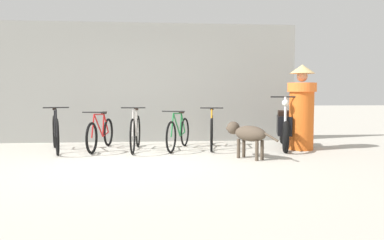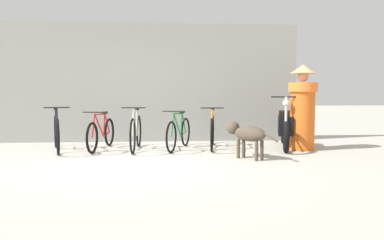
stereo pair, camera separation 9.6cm
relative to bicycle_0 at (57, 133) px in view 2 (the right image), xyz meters
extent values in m
plane|color=#B7B2A5|center=(1.57, -1.50, -0.37)|extent=(60.00, 60.00, 0.00)
cube|color=gray|center=(1.57, 1.47, 1.03)|extent=(7.49, 0.20, 2.79)
torus|color=black|center=(0.17, -0.52, -0.03)|extent=(0.25, 0.66, 0.68)
torus|color=black|center=(-0.17, 0.51, -0.03)|extent=(0.25, 0.66, 0.68)
cylinder|color=black|center=(0.04, -0.12, 0.20)|extent=(0.19, 0.52, 0.57)
cylinder|color=black|center=(-0.06, 0.18, 0.18)|extent=(0.07, 0.14, 0.52)
cylinder|color=black|center=(0.02, -0.07, 0.45)|extent=(0.22, 0.60, 0.06)
cylinder|color=black|center=(-0.10, 0.32, -0.05)|extent=(0.15, 0.40, 0.08)
cylinder|color=black|center=(-0.12, 0.37, 0.21)|extent=(0.13, 0.31, 0.48)
cylinder|color=black|center=(0.14, -0.44, 0.22)|extent=(0.08, 0.19, 0.51)
cube|color=black|center=(-0.07, 0.23, 0.47)|extent=(0.12, 0.19, 0.05)
cylinder|color=black|center=(0.12, -0.36, 0.51)|extent=(0.45, 0.16, 0.02)
torus|color=black|center=(0.76, -0.38, -0.07)|extent=(0.14, 0.61, 0.61)
torus|color=black|center=(0.93, 0.69, -0.07)|extent=(0.14, 0.61, 0.61)
cylinder|color=red|center=(0.83, 0.04, 0.13)|extent=(0.11, 0.53, 0.50)
cylinder|color=red|center=(0.87, 0.34, 0.12)|extent=(0.05, 0.14, 0.46)
cylinder|color=red|center=(0.84, 0.09, 0.36)|extent=(0.12, 0.62, 0.06)
cylinder|color=red|center=(0.90, 0.49, -0.09)|extent=(0.09, 0.41, 0.07)
cylinder|color=red|center=(0.91, 0.55, 0.14)|extent=(0.08, 0.32, 0.42)
cylinder|color=red|center=(0.78, -0.30, 0.15)|extent=(0.06, 0.19, 0.45)
cube|color=black|center=(0.88, 0.40, 0.37)|extent=(0.10, 0.19, 0.05)
cylinder|color=black|center=(0.79, -0.22, 0.41)|extent=(0.46, 0.09, 0.02)
torus|color=black|center=(1.54, -0.50, -0.03)|extent=(0.07, 0.68, 0.68)
torus|color=black|center=(1.58, 0.48, -0.03)|extent=(0.07, 0.68, 0.68)
cylinder|color=beige|center=(1.55, -0.12, 0.19)|extent=(0.05, 0.49, 0.56)
cylinder|color=beige|center=(1.57, 0.16, 0.17)|extent=(0.03, 0.13, 0.51)
cylinder|color=beige|center=(1.56, -0.07, 0.45)|extent=(0.05, 0.56, 0.06)
cylinder|color=beige|center=(1.57, 0.29, -0.05)|extent=(0.05, 0.37, 0.08)
cylinder|color=beige|center=(1.57, 0.34, 0.20)|extent=(0.04, 0.29, 0.47)
cylinder|color=beige|center=(1.54, -0.43, 0.22)|extent=(0.04, 0.17, 0.50)
cube|color=black|center=(1.57, 0.21, 0.46)|extent=(0.08, 0.18, 0.05)
cylinder|color=black|center=(1.54, -0.35, 0.50)|extent=(0.46, 0.05, 0.02)
torus|color=black|center=(2.26, -0.40, -0.06)|extent=(0.24, 0.60, 0.62)
torus|color=black|center=(2.59, 0.56, -0.06)|extent=(0.24, 0.60, 0.62)
cylinder|color=#1E7238|center=(2.39, -0.03, 0.14)|extent=(0.19, 0.48, 0.51)
cylinder|color=#1E7238|center=(2.48, 0.25, 0.13)|extent=(0.07, 0.13, 0.47)
cylinder|color=#1E7238|center=(2.40, 0.02, 0.37)|extent=(0.21, 0.56, 0.06)
cylinder|color=#1E7238|center=(2.52, 0.38, -0.08)|extent=(0.15, 0.37, 0.07)
cylinder|color=#1E7238|center=(2.54, 0.43, 0.15)|extent=(0.12, 0.29, 0.43)
cylinder|color=#1E7238|center=(2.28, -0.32, 0.16)|extent=(0.08, 0.18, 0.46)
cube|color=black|center=(2.50, 0.30, 0.39)|extent=(0.12, 0.19, 0.05)
cylinder|color=black|center=(2.31, -0.25, 0.43)|extent=(0.44, 0.17, 0.02)
torus|color=black|center=(3.05, -0.32, -0.03)|extent=(0.14, 0.67, 0.67)
torus|color=black|center=(3.21, 0.75, -0.03)|extent=(0.14, 0.67, 0.67)
cylinder|color=orange|center=(3.11, 0.09, 0.18)|extent=(0.11, 0.53, 0.55)
cylinder|color=orange|center=(3.16, 0.40, 0.16)|extent=(0.05, 0.14, 0.51)
cylinder|color=orange|center=(3.12, 0.14, 0.43)|extent=(0.12, 0.62, 0.06)
cylinder|color=orange|center=(3.18, 0.55, -0.06)|extent=(0.09, 0.41, 0.08)
cylinder|color=orange|center=(3.19, 0.60, 0.19)|extent=(0.07, 0.32, 0.46)
cylinder|color=orange|center=(3.06, -0.24, 0.21)|extent=(0.06, 0.19, 0.49)
cube|color=black|center=(3.16, 0.45, 0.44)|extent=(0.10, 0.19, 0.05)
cylinder|color=black|center=(3.07, -0.16, 0.49)|extent=(0.46, 0.09, 0.02)
torus|color=black|center=(4.46, -0.56, -0.06)|extent=(0.27, 0.62, 0.61)
torus|color=black|center=(4.84, 0.78, -0.06)|extent=(0.27, 0.62, 0.61)
cube|color=black|center=(4.65, 0.11, 0.11)|extent=(0.51, 0.91, 0.39)
cube|color=black|center=(4.69, 0.26, 0.36)|extent=(0.38, 0.60, 0.10)
cylinder|color=silver|center=(4.53, -0.31, 0.41)|extent=(0.09, 0.16, 0.60)
cylinder|color=silver|center=(4.48, -0.46, 0.03)|extent=(0.10, 0.24, 0.20)
cylinder|color=black|center=(4.54, -0.26, 0.71)|extent=(0.57, 0.19, 0.03)
sphere|color=silver|center=(4.53, -0.29, 0.59)|extent=(0.17, 0.17, 0.14)
ellipsoid|color=#4C3F33|center=(3.61, -1.17, 0.08)|extent=(0.61, 0.67, 0.27)
cylinder|color=#4C3F33|center=(3.43, -1.06, -0.20)|extent=(0.08, 0.08, 0.34)
cylinder|color=#4C3F33|center=(3.55, -0.97, -0.20)|extent=(0.08, 0.08, 0.34)
cylinder|color=#4C3F33|center=(3.68, -1.37, -0.20)|extent=(0.08, 0.08, 0.34)
cylinder|color=#4C3F33|center=(3.80, -1.27, -0.20)|extent=(0.08, 0.08, 0.34)
sphere|color=#4C3F33|center=(3.37, -0.87, 0.15)|extent=(0.33, 0.33, 0.23)
ellipsoid|color=#4C3F33|center=(3.31, -0.79, 0.13)|extent=(0.15, 0.16, 0.09)
cylinder|color=#4C3F33|center=(3.89, -1.50, 0.05)|extent=(0.21, 0.24, 0.15)
cylinder|color=orange|center=(4.91, -0.17, 0.31)|extent=(0.67, 0.67, 1.36)
cylinder|color=orange|center=(4.91, -0.17, 0.90)|extent=(0.79, 0.79, 0.18)
sphere|color=tan|center=(4.91, -0.17, 1.12)|extent=(0.29, 0.29, 0.22)
cone|color=tan|center=(4.91, -0.17, 1.27)|extent=(0.69, 0.69, 0.18)
camera|label=1|loc=(2.05, -7.52, 0.76)|focal=35.00mm
camera|label=2|loc=(2.14, -7.53, 0.76)|focal=35.00mm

